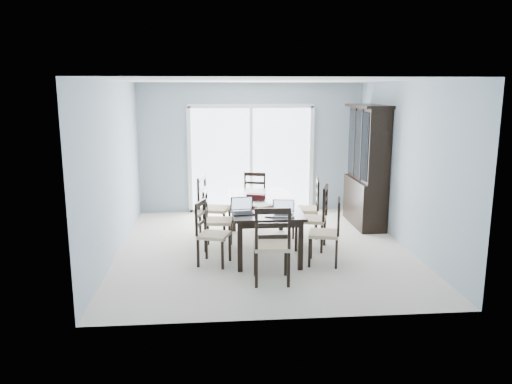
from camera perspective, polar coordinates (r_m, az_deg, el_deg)
floor at (r=7.97m, az=0.81°, el=-6.41°), size 5.00×5.00×0.00m
ceiling at (r=7.57m, az=0.87°, el=12.64°), size 5.00×5.00×0.00m
back_wall at (r=10.13m, az=-0.58°, el=5.05°), size 4.50×0.02×2.60m
wall_left at (r=7.77m, az=-15.93°, el=2.54°), size 0.02×5.00×2.60m
wall_right at (r=8.20m, az=16.71°, el=2.96°), size 0.02×5.00×2.60m
balcony at (r=11.34m, az=-0.95°, el=-1.14°), size 4.50×2.00×0.10m
railing at (r=12.21m, az=-1.29°, el=2.65°), size 4.50×0.06×1.10m
dining_table at (r=7.78m, az=0.83°, el=-1.70°), size 1.00×2.20×0.75m
china_hutch at (r=9.32m, az=12.54°, el=2.76°), size 0.50×1.38×2.20m
sliding_door at (r=10.13m, az=-0.57°, el=3.84°), size 2.52×0.05×2.18m
chair_left_near at (r=7.15m, az=-5.53°, el=-3.88°), size 0.52×0.51×1.06m
chair_left_mid at (r=7.82m, az=-5.04°, el=-2.37°), size 0.47×0.45×1.10m
chair_left_far at (r=8.44m, az=-5.40°, el=-0.93°), size 0.57×0.56×1.21m
chair_right_near at (r=7.18m, az=8.54°, el=-3.73°), size 0.52×0.51×1.10m
chair_right_mid at (r=7.82m, az=7.06°, el=-2.14°), size 0.57×0.56×1.17m
chair_right_far at (r=8.50m, az=6.28°, el=-1.10°), size 0.50×0.49×1.14m
chair_end_near at (r=6.35m, az=1.86°, el=-5.16°), size 0.47×0.49×1.20m
chair_end_far at (r=9.25m, az=-0.26°, el=-0.11°), size 0.51×0.52×1.10m
laptop_dark at (r=7.03m, az=-1.42°, el=-2.07°), size 0.36×0.28×0.22m
laptop_silver at (r=6.93m, az=3.16°, el=-2.31°), size 0.33×0.26×0.21m
book_stack at (r=7.37m, az=0.68°, el=-1.65°), size 0.36×0.33×0.05m
cell_phone at (r=6.85m, az=1.54°, el=-2.85°), size 0.13×0.10×0.01m
game_box at (r=8.02m, az=-0.01°, el=-0.47°), size 0.32×0.22×0.07m
hot_tub at (r=11.30m, az=-2.27°, el=1.37°), size 1.73×1.55×0.89m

